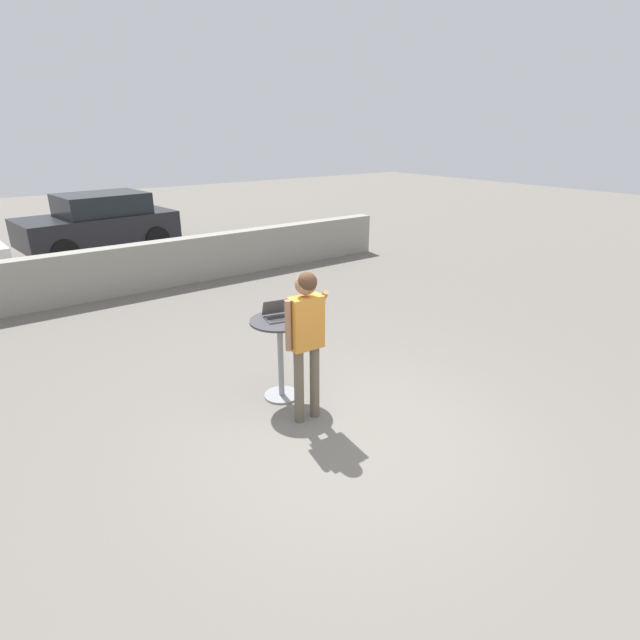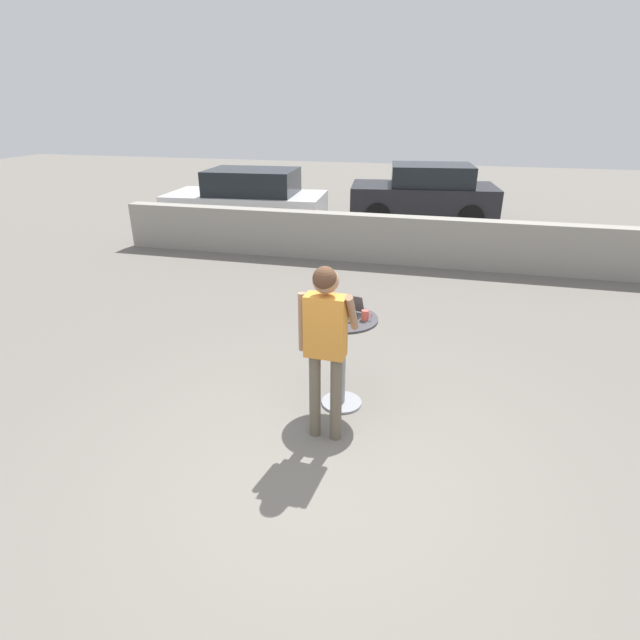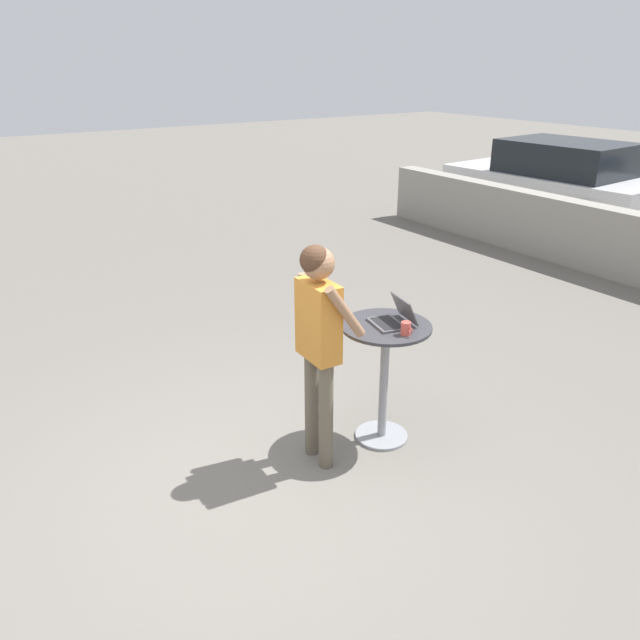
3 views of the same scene
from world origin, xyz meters
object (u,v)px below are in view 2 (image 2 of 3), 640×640
at_px(coffee_mug, 365,315).
at_px(standing_person, 325,333).
at_px(cafe_table, 343,347).
at_px(laptop, 346,311).
at_px(parked_car_near_street, 425,193).
at_px(parked_car_further_down, 248,199).

xyz_separation_m(coffee_mug, standing_person, (-0.26, -0.61, 0.05)).
relative_size(cafe_table, coffee_mug, 9.18).
relative_size(laptop, standing_person, 0.21).
bearing_deg(standing_person, coffee_mug, 66.65).
height_order(coffee_mug, standing_person, standing_person).
bearing_deg(parked_car_near_street, parked_car_further_down, -155.24).
distance_m(coffee_mug, parked_car_near_street, 9.41).
relative_size(laptop, coffee_mug, 3.27).
xyz_separation_m(coffee_mug, parked_car_near_street, (0.07, 9.41, -0.28)).
distance_m(parked_car_near_street, parked_car_further_down, 4.73).
xyz_separation_m(standing_person, parked_car_further_down, (-3.96, 8.04, -0.33)).
bearing_deg(parked_car_near_street, cafe_table, -91.78).
distance_m(coffee_mug, standing_person, 0.66).
distance_m(cafe_table, coffee_mug, 0.44).
distance_m(cafe_table, parked_car_further_down, 8.44).
height_order(coffee_mug, parked_car_further_down, parked_car_further_down).
height_order(cafe_table, standing_person, standing_person).
bearing_deg(standing_person, laptop, 85.47).
bearing_deg(cafe_table, laptop, 78.36).
bearing_deg(standing_person, cafe_table, 86.14).
xyz_separation_m(coffee_mug, parked_car_further_down, (-4.22, 7.43, -0.29)).
bearing_deg(parked_car_near_street, standing_person, -91.91).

